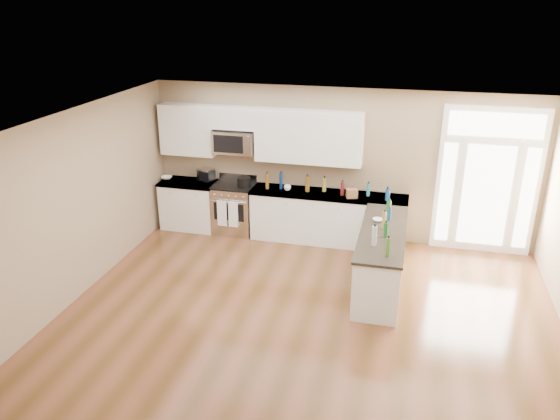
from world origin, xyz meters
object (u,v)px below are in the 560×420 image
at_px(kitchen_range, 234,208).
at_px(toaster_oven, 206,175).
at_px(stockpot, 244,181).
at_px(peninsula_cabinet, 381,260).

xyz_separation_m(kitchen_range, toaster_oven, (-0.59, 0.14, 0.58)).
relative_size(kitchen_range, stockpot, 4.32).
height_order(kitchen_range, toaster_oven, toaster_oven).
xyz_separation_m(peninsula_cabinet, kitchen_range, (-2.89, 1.45, 0.05)).
distance_m(stockpot, toaster_oven, 0.83).
relative_size(peninsula_cabinet, kitchen_range, 2.15).
height_order(stockpot, toaster_oven, toaster_oven).
bearing_deg(peninsula_cabinet, toaster_oven, 155.49).
relative_size(peninsula_cabinet, stockpot, 9.27).
bearing_deg(peninsula_cabinet, stockpot, 152.04).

